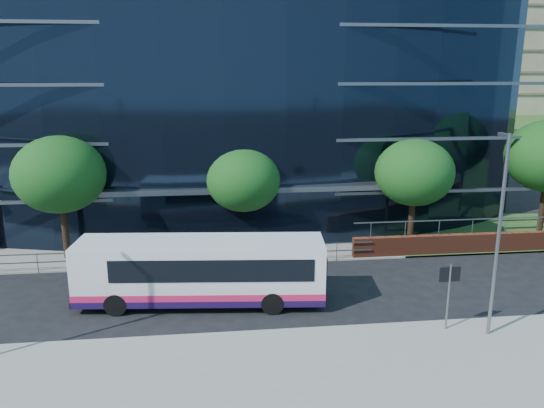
{
  "coord_description": "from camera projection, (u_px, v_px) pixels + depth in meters",
  "views": [
    {
      "loc": [
        -4.79,
        -20.33,
        10.4
      ],
      "look_at": [
        -1.52,
        8.0,
        3.14
      ],
      "focal_mm": 35.0,
      "sensor_mm": 36.0,
      "label": 1
    }
  ],
  "objects": [
    {
      "name": "streetlight_east",
      "position": [
        499.0,
        231.0,
        20.15
      ],
      "size": [
        0.15,
        0.77,
        8.0
      ],
      "color": "slate",
      "rests_on": "pavement_near"
    },
    {
      "name": "pavement_near",
      "position": [
        361.0,
        385.0,
        17.84
      ],
      "size": [
        80.0,
        8.0,
        0.15
      ],
      "primitive_type": "cube",
      "color": "gray",
      "rests_on": "ground"
    },
    {
      "name": "tree_far_b",
      "position": [
        243.0,
        180.0,
        30.44
      ],
      "size": [
        4.29,
        4.29,
        6.05
      ],
      "color": "black",
      "rests_on": "ground"
    },
    {
      "name": "far_forecourt",
      "position": [
        194.0,
        243.0,
        32.58
      ],
      "size": [
        50.0,
        8.0,
        0.1
      ],
      "primitive_type": "cube",
      "color": "gray",
      "rests_on": "ground"
    },
    {
      "name": "tree_far_a",
      "position": [
        60.0,
        175.0,
        28.69
      ],
      "size": [
        4.95,
        4.95,
        6.98
      ],
      "color": "black",
      "rests_on": "ground"
    },
    {
      "name": "glass_office",
      "position": [
        220.0,
        102.0,
        40.32
      ],
      "size": [
        44.0,
        23.1,
        16.0
      ],
      "color": "black",
      "rests_on": "ground"
    },
    {
      "name": "kerb",
      "position": [
        334.0,
        329.0,
        21.69
      ],
      "size": [
        80.0,
        0.25,
        0.16
      ],
      "primitive_type": "cube",
      "color": "gray",
      "rests_on": "ground"
    },
    {
      "name": "city_bus",
      "position": [
        203.0,
        271.0,
        23.87
      ],
      "size": [
        11.29,
        3.58,
        3.0
      ],
      "rotation": [
        0.0,
        0.0,
        -0.09
      ],
      "color": "silver",
      "rests_on": "ground"
    },
    {
      "name": "tree_dist_e",
      "position": [
        455.0,
        120.0,
        62.73
      ],
      "size": [
        4.62,
        4.62,
        6.51
      ],
      "color": "black",
      "rests_on": "ground"
    },
    {
      "name": "yellow_line_inner",
      "position": [
        332.0,
        327.0,
        22.04
      ],
      "size": [
        80.0,
        0.08,
        0.01
      ],
      "primitive_type": "cube",
      "color": "gold",
      "rests_on": "ground"
    },
    {
      "name": "ground",
      "position": [
        329.0,
        320.0,
        22.67
      ],
      "size": [
        200.0,
        200.0,
        0.0
      ],
      "primitive_type": "plane",
      "color": "black",
      "rests_on": "ground"
    },
    {
      "name": "tree_far_c",
      "position": [
        414.0,
        173.0,
        30.99
      ],
      "size": [
        4.62,
        4.62,
        6.51
      ],
      "color": "black",
      "rests_on": "ground"
    },
    {
      "name": "yellow_line_outer",
      "position": [
        333.0,
        328.0,
        21.9
      ],
      "size": [
        80.0,
        0.08,
        0.01
      ],
      "primitive_type": "cube",
      "color": "gold",
      "rests_on": "ground"
    },
    {
      "name": "street_sign",
      "position": [
        449.0,
        283.0,
        21.11
      ],
      "size": [
        0.85,
        0.09,
        2.8
      ],
      "color": "slate",
      "rests_on": "pavement_near"
    },
    {
      "name": "guard_railings",
      "position": [
        154.0,
        254.0,
        28.32
      ],
      "size": [
        24.0,
        0.05,
        1.1
      ],
      "color": "slate",
      "rests_on": "ground"
    },
    {
      "name": "apartment_block",
      "position": [
        458.0,
        64.0,
        78.57
      ],
      "size": [
        60.0,
        42.0,
        30.0
      ],
      "color": "#2D511E",
      "rests_on": "ground"
    }
  ]
}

